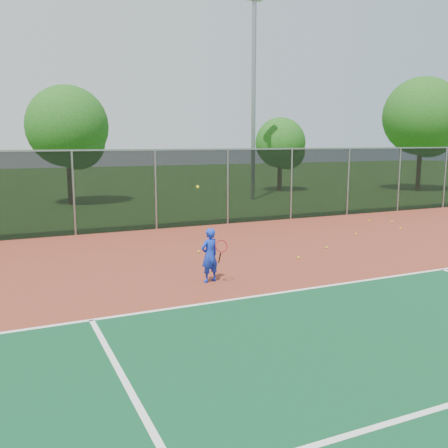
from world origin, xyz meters
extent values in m
cube|color=maroon|center=(0.00, 2.00, 0.01)|extent=(30.00, 20.00, 0.02)
cube|color=white|center=(2.00, 3.00, 0.03)|extent=(22.00, 0.10, 0.00)
cube|color=black|center=(0.00, 12.00, 1.52)|extent=(30.00, 0.04, 3.00)
cube|color=gray|center=(0.00, 12.00, 3.02)|extent=(30.00, 0.06, 0.06)
imported|color=#1532CB|center=(-3.96, 4.49, 0.67)|extent=(0.54, 0.43, 1.30)
cylinder|color=black|center=(-3.81, 4.24, 0.65)|extent=(0.03, 0.15, 0.27)
torus|color=#A51414|center=(-3.81, 4.14, 0.95)|extent=(0.30, 0.13, 0.29)
sphere|color=yellow|center=(-4.21, 4.59, 2.30)|extent=(0.07, 0.07, 0.07)
sphere|color=yellow|center=(-0.74, 5.60, 0.06)|extent=(0.07, 0.07, 0.07)
sphere|color=yellow|center=(5.59, 9.99, 0.06)|extent=(0.07, 0.07, 0.07)
sphere|color=yellow|center=(5.45, 8.08, 0.06)|extent=(0.07, 0.07, 0.07)
sphere|color=yellow|center=(6.35, 9.50, 0.06)|extent=(0.07, 0.07, 0.07)
sphere|color=yellow|center=(0.82, 6.40, 0.06)|extent=(0.07, 0.07, 0.07)
sphere|color=yellow|center=(-3.04, 7.53, 0.06)|extent=(0.07, 0.07, 0.07)
sphere|color=yellow|center=(3.16, 7.87, 0.06)|extent=(0.07, 0.07, 0.07)
cylinder|color=gray|center=(4.92, 19.17, 5.43)|extent=(0.24, 0.24, 10.86)
cylinder|color=#352213|center=(-4.91, 21.18, 1.19)|extent=(0.30, 0.30, 2.38)
sphere|color=#1A5115|center=(-4.91, 21.18, 4.09)|extent=(4.22, 4.22, 4.22)
sphere|color=#1A5115|center=(-4.51, 20.88, 3.30)|extent=(2.90, 2.90, 2.90)
cylinder|color=#352213|center=(8.89, 22.83, 0.94)|extent=(0.30, 0.30, 1.87)
sphere|color=#1A5115|center=(8.89, 22.83, 3.23)|extent=(3.33, 3.33, 3.33)
sphere|color=#1A5115|center=(9.29, 22.53, 2.60)|extent=(2.29, 2.29, 2.29)
cylinder|color=#352213|center=(17.52, 19.11, 1.44)|extent=(0.30, 0.30, 2.88)
sphere|color=#1A5115|center=(17.52, 19.11, 4.96)|extent=(5.13, 5.13, 5.13)
sphere|color=#1A5115|center=(17.92, 18.81, 4.00)|extent=(3.52, 3.52, 3.52)
camera|label=1|loc=(-8.44, -6.15, 3.35)|focal=40.00mm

